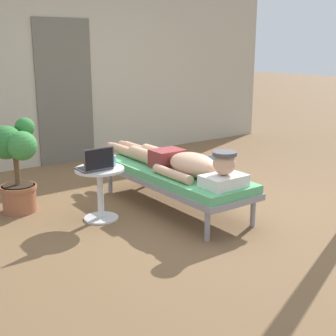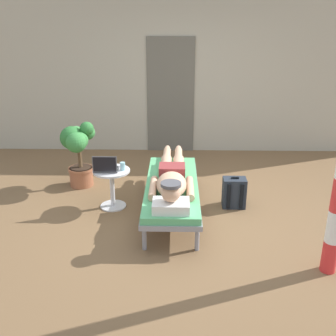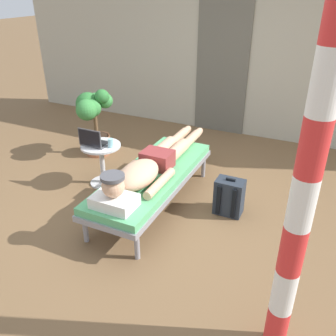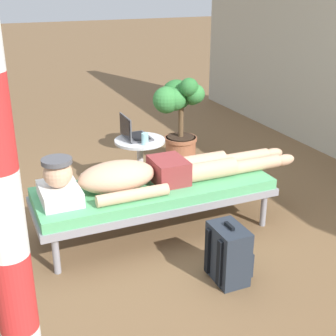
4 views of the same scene
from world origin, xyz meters
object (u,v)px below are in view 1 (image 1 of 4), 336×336
side_table (100,185)px  drink_glass (113,161)px  lounge_chair (174,176)px  laptop (96,164)px  backpack (218,173)px  potted_plant (14,155)px  person_reclining (179,162)px

side_table → drink_glass: drink_glass is taller
drink_glass → side_table: bearing=178.5°
lounge_chair → laptop: laptop is taller
lounge_chair → backpack: (0.82, 0.21, -0.15)m
laptop → potted_plant: size_ratio=0.32×
lounge_chair → drink_glass: 0.69m
side_table → drink_glass: size_ratio=4.86×
person_reclining → drink_glass: size_ratio=20.18×
person_reclining → potted_plant: 1.66m
side_table → backpack: side_table is taller
person_reclining → laptop: size_ratio=7.00×
side_table → laptop: laptop is taller
person_reclining → laptop: (-0.84, 0.19, 0.06)m
drink_glass → lounge_chair: bearing=-14.3°
laptop → potted_plant: potted_plant is taller
lounge_chair → side_table: side_table is taller
person_reclining → side_table: size_ratio=4.15×
person_reclining → backpack: (0.82, 0.29, -0.32)m
drink_glass → backpack: (1.45, 0.05, -0.38)m
person_reclining → laptop: 0.87m
potted_plant → person_reclining: bearing=-34.1°
laptop → backpack: bearing=3.3°
lounge_chair → drink_glass: size_ratio=17.86×
drink_glass → backpack: bearing=1.9°
person_reclining → backpack: person_reclining is taller
person_reclining → lounge_chair: bearing=90.0°
lounge_chair → drink_glass: (-0.63, 0.16, 0.23)m
drink_glass → potted_plant: size_ratio=0.11×
laptop → side_table: bearing=40.5°
laptop → potted_plant: (-0.53, 0.74, 0.03)m
laptop → backpack: 1.71m
person_reclining → drink_glass: (-0.63, 0.24, 0.06)m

